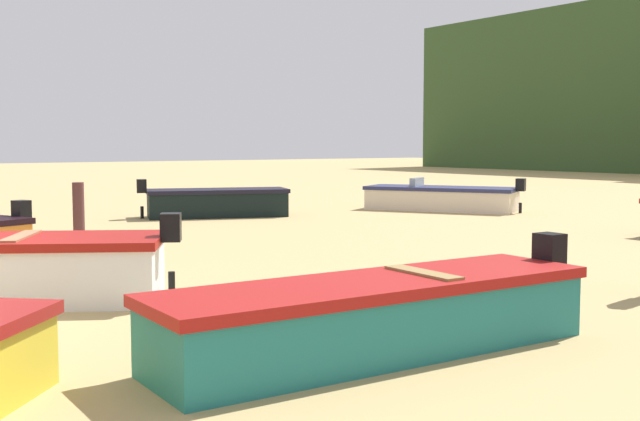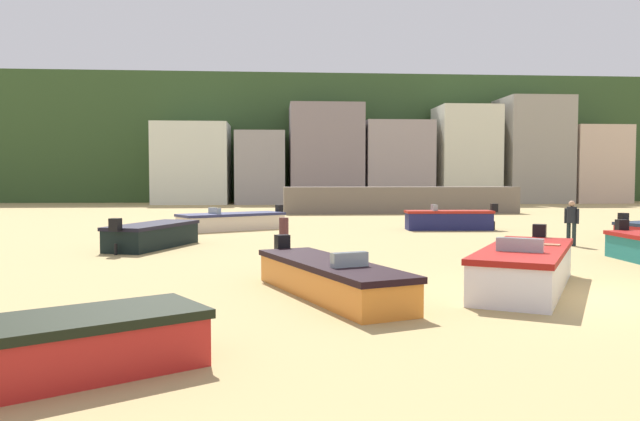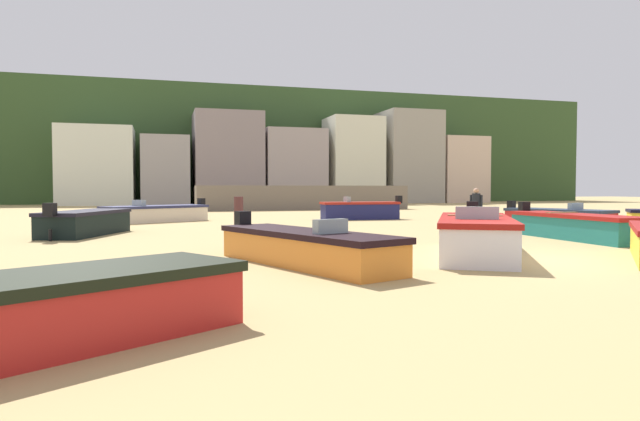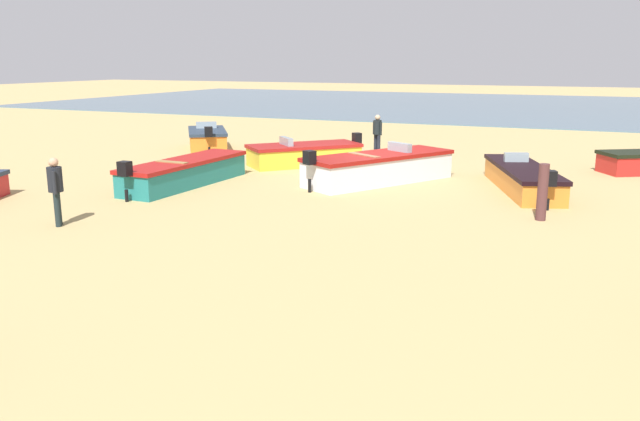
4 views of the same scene
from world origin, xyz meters
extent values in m
plane|color=tan|center=(0.00, 0.00, 0.00)|extent=(160.00, 160.00, 0.00)
cube|color=#324D27|center=(0.00, 66.00, 6.48)|extent=(90.00, 32.00, 12.96)
cube|color=#716558|center=(2.79, 30.00, 0.91)|extent=(16.10, 2.40, 1.82)
cube|color=silver|center=(-13.56, 47.01, 3.77)|extent=(6.87, 6.01, 7.54)
cube|color=#999393|center=(-7.19, 46.98, 3.39)|extent=(4.59, 5.95, 6.77)
cube|color=gray|center=(-0.96, 47.26, 4.68)|extent=(6.83, 6.52, 9.37)
cube|color=#9F9392|center=(5.89, 47.05, 3.90)|extent=(6.35, 6.09, 7.81)
cube|color=beige|center=(12.64, 46.59, 4.65)|extent=(5.66, 5.18, 9.31)
cube|color=gray|center=(19.40, 47.44, 5.12)|extent=(6.21, 6.88, 10.23)
cube|color=beige|center=(25.50, 46.80, 3.75)|extent=(5.46, 5.60, 7.50)
cube|color=#1F7473|center=(4.88, 3.82, 0.34)|extent=(1.41, 4.98, 0.68)
cube|color=#A01715|center=(4.88, 3.82, 0.74)|extent=(1.49, 5.09, 0.12)
cube|color=black|center=(4.97, 6.47, 0.92)|extent=(0.33, 0.29, 0.40)
cylinder|color=black|center=(4.97, 6.47, 0.17)|extent=(0.10, 0.10, 0.34)
cube|color=olive|center=(4.90, 4.44, 0.79)|extent=(1.07, 0.27, 0.08)
cube|color=navy|center=(2.23, 16.20, 0.40)|extent=(3.98, 1.32, 0.79)
cube|color=#A21F16|center=(2.23, 16.20, 0.85)|extent=(4.08, 1.40, 0.12)
cube|color=black|center=(4.37, 16.09, 1.03)|extent=(0.29, 0.33, 0.40)
cylinder|color=black|center=(4.37, 16.09, 0.20)|extent=(0.10, 0.10, 0.40)
cube|color=#8C9EA8|center=(1.54, 16.23, 1.05)|extent=(0.23, 0.69, 0.28)
cube|color=red|center=(-9.00, -4.76, 0.31)|extent=(4.48, 3.44, 0.63)
cube|color=black|center=(-9.00, -4.76, 0.69)|extent=(4.60, 3.56, 0.12)
cube|color=red|center=(8.75, 9.26, 0.30)|extent=(2.92, 4.55, 0.60)
cube|color=#233046|center=(8.75, 9.26, 0.66)|extent=(3.03, 4.67, 0.12)
cube|color=black|center=(7.94, 11.44, 0.84)|extent=(0.40, 0.37, 0.40)
cylinder|color=black|center=(7.94, 11.44, 0.15)|extent=(0.13, 0.13, 0.30)
cube|color=#8C9EA8|center=(9.01, 8.56, 0.86)|extent=(0.93, 0.51, 0.28)
cube|color=beige|center=(-7.92, 16.97, 0.33)|extent=(5.01, 3.84, 0.67)
cube|color=#272A4F|center=(-7.92, 16.97, 0.73)|extent=(5.14, 3.96, 0.12)
cube|color=black|center=(-5.67, 18.27, 0.91)|extent=(0.40, 0.42, 0.40)
cylinder|color=black|center=(-5.67, 18.27, 0.17)|extent=(0.14, 0.14, 0.33)
cube|color=#8C9EA8|center=(-8.66, 16.55, 0.93)|extent=(0.66, 0.95, 0.28)
cube|color=orange|center=(-4.81, 0.44, 0.30)|extent=(2.89, 5.08, 0.60)
cube|color=black|center=(-4.81, 0.44, 0.66)|extent=(3.00, 5.20, 0.12)
cube|color=black|center=(-5.75, 2.93, 0.84)|extent=(0.40, 0.37, 0.40)
cylinder|color=black|center=(-5.75, 2.93, 0.15)|extent=(0.13, 0.13, 0.30)
cube|color=#8C9EA8|center=(-4.51, -0.38, 0.86)|extent=(0.76, 0.44, 0.28)
cube|color=silver|center=(-0.47, 0.94, 0.40)|extent=(3.87, 5.16, 0.80)
cube|color=maroon|center=(-0.47, 0.94, 0.86)|extent=(3.99, 5.28, 0.12)
cube|color=black|center=(0.88, 3.29, 1.04)|extent=(0.42, 0.40, 0.40)
cylinder|color=black|center=(0.88, 3.29, 0.20)|extent=(0.14, 0.14, 0.40)
cube|color=#8C9EA8|center=(-0.91, 0.17, 1.06)|extent=(0.91, 0.64, 0.28)
cube|color=#9C6745|center=(-0.16, 1.49, 0.91)|extent=(1.26, 0.87, 0.08)
cube|color=black|center=(-10.17, 9.81, 0.36)|extent=(2.71, 4.35, 0.72)
cube|color=black|center=(-10.17, 9.81, 0.78)|extent=(2.82, 4.47, 0.12)
cube|color=black|center=(-10.92, 7.70, 0.96)|extent=(0.40, 0.37, 0.40)
cylinder|color=black|center=(-10.92, 7.70, 0.18)|extent=(0.13, 0.13, 0.36)
cylinder|color=#502D2D|center=(-5.69, 4.11, 0.69)|extent=(0.25, 0.25, 1.39)
cylinder|color=#1C2729|center=(4.63, 9.29, 0.41)|extent=(0.20, 0.20, 0.82)
cylinder|color=#1C2729|center=(4.76, 9.13, 0.41)|extent=(0.20, 0.20, 0.82)
cylinder|color=black|center=(4.69, 9.21, 1.11)|extent=(0.48, 0.48, 0.58)
cylinder|color=black|center=(4.55, 9.38, 1.07)|extent=(0.13, 0.13, 0.54)
cylinder|color=black|center=(4.84, 9.04, 1.07)|extent=(0.13, 0.13, 0.54)
sphere|color=tan|center=(4.69, 9.21, 1.51)|extent=(0.31, 0.31, 0.22)
camera|label=1|loc=(11.28, -1.41, 2.23)|focal=44.54mm
camera|label=2|loc=(-5.96, -12.08, 2.43)|focal=34.67mm
camera|label=3|loc=(-7.70, -10.67, 1.60)|focal=31.05mm
camera|label=4|loc=(-6.86, 20.32, 3.83)|focal=36.34mm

